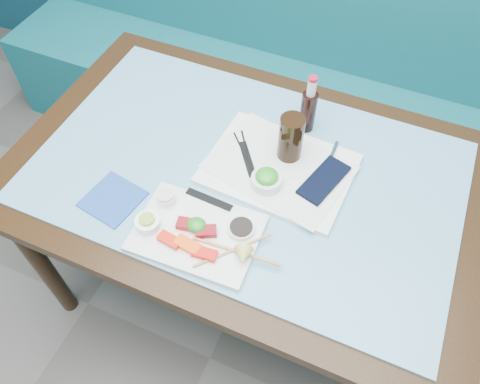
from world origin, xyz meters
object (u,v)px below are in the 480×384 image
at_px(cola_glass, 291,138).
at_px(dining_table, 246,189).
at_px(serving_tray, 279,169).
at_px(seaweed_bowl, 266,181).
at_px(sashimi_plate, 197,233).
at_px(blue_napkin, 113,199).
at_px(booth_bench, 317,93).
at_px(cola_bottle_body, 308,112).

bearing_deg(cola_glass, dining_table, -136.21).
bearing_deg(serving_tray, seaweed_bowl, -94.70).
relative_size(sashimi_plate, blue_napkin, 2.24).
xyz_separation_m(booth_bench, sashimi_plate, (-0.03, -1.09, 0.39)).
xyz_separation_m(booth_bench, blue_napkin, (-0.30, -1.09, 0.39)).
bearing_deg(booth_bench, cola_bottle_body, -80.40).
relative_size(dining_table, sashimi_plate, 4.33).
distance_m(serving_tray, cola_bottle_body, 0.21).
bearing_deg(serving_tray, sashimi_plate, -109.37).
height_order(dining_table, cola_bottle_body, cola_bottle_body).
bearing_deg(blue_napkin, seaweed_bowl, 28.96).
distance_m(booth_bench, serving_tray, 0.90).
distance_m(sashimi_plate, serving_tray, 0.32).
xyz_separation_m(dining_table, cola_glass, (0.10, 0.09, 0.18)).
xyz_separation_m(dining_table, cola_bottle_body, (0.10, 0.23, 0.16)).
distance_m(seaweed_bowl, blue_napkin, 0.43).
xyz_separation_m(dining_table, seaweed_bowl, (0.08, -0.04, 0.12)).
bearing_deg(serving_tray, booth_bench, 99.04).
height_order(sashimi_plate, cola_glass, cola_glass).
xyz_separation_m(booth_bench, dining_table, (0.00, -0.84, 0.29)).
bearing_deg(dining_table, blue_napkin, -140.68).
bearing_deg(sashimi_plate, seaweed_bowl, 60.62).
distance_m(seaweed_bowl, cola_bottle_body, 0.28).
bearing_deg(blue_napkin, serving_tray, 36.23).
bearing_deg(sashimi_plate, cola_bottle_body, 71.90).
relative_size(dining_table, seaweed_bowl, 16.17).
height_order(cola_bottle_body, blue_napkin, cola_bottle_body).
height_order(booth_bench, dining_table, booth_bench).
distance_m(serving_tray, cola_glass, 0.10).
relative_size(dining_table, blue_napkin, 9.68).
relative_size(cola_glass, cola_bottle_body, 1.07).
xyz_separation_m(serving_tray, cola_glass, (0.01, 0.05, 0.08)).
bearing_deg(cola_bottle_body, serving_tray, -94.68).
height_order(dining_table, sashimi_plate, sashimi_plate).
distance_m(sashimi_plate, cola_glass, 0.38).
xyz_separation_m(serving_tray, blue_napkin, (-0.39, -0.28, -0.00)).
distance_m(dining_table, cola_bottle_body, 0.30).
bearing_deg(seaweed_bowl, cola_glass, 81.25).
bearing_deg(dining_table, seaweed_bowl, -26.25).
height_order(seaweed_bowl, cola_bottle_body, cola_bottle_body).
distance_m(cola_glass, blue_napkin, 0.53).
bearing_deg(sashimi_plate, booth_bench, 85.67).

